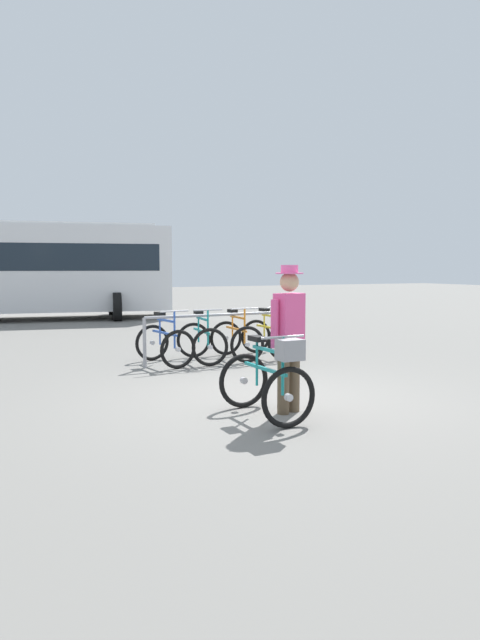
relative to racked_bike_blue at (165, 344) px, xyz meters
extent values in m
plane|color=slate|center=(0.42, -3.17, -0.37)|extent=(80.00, 80.00, 0.00)
cylinder|color=#99999E|center=(-0.42, -0.19, 0.06)|extent=(0.06, 0.06, 0.85)
cylinder|color=#99999E|center=(2.73, -0.11, 0.06)|extent=(0.06, 0.06, 0.85)
cylinder|color=#99999E|center=(1.16, -0.15, 0.48)|extent=(3.15, 0.13, 0.05)
torus|color=black|center=(-0.07, 0.51, -0.04)|extent=(0.67, 0.17, 0.66)
cylinder|color=#B7B7BC|center=(-0.07, 0.51, -0.04)|extent=(0.09, 0.07, 0.08)
torus|color=black|center=(0.07, -0.50, -0.04)|extent=(0.67, 0.17, 0.66)
cylinder|color=#B7B7BC|center=(0.07, -0.50, -0.04)|extent=(0.09, 0.07, 0.08)
cube|color=#2D56B7|center=(0.00, 0.00, 0.19)|extent=(0.16, 0.91, 0.04)
cube|color=#2D56B7|center=(0.01, -0.05, 0.41)|extent=(0.12, 0.61, 0.04)
cylinder|color=#2D56B7|center=(-0.02, 0.18, 0.24)|extent=(0.03, 0.03, 0.55)
cube|color=black|center=(-0.02, 0.18, 0.51)|extent=(0.15, 0.25, 0.06)
cylinder|color=#2D56B7|center=(0.05, -0.38, 0.28)|extent=(0.03, 0.03, 0.63)
cylinder|color=#B7B7BC|center=(0.05, -0.38, 0.59)|extent=(0.52, 0.10, 0.03)
torus|color=black|center=(0.74, 0.53, -0.04)|extent=(0.67, 0.15, 0.66)
cylinder|color=#B7B7BC|center=(0.74, 0.53, -0.04)|extent=(0.09, 0.07, 0.08)
torus|color=black|center=(0.65, -0.49, -0.04)|extent=(0.67, 0.15, 0.66)
cylinder|color=#B7B7BC|center=(0.65, -0.49, -0.04)|extent=(0.09, 0.07, 0.08)
cube|color=teal|center=(0.70, 0.02, 0.19)|extent=(0.12, 0.92, 0.04)
cube|color=teal|center=(0.70, -0.03, 0.41)|extent=(0.09, 0.61, 0.04)
cylinder|color=teal|center=(0.72, 0.20, 0.24)|extent=(0.03, 0.03, 0.55)
cube|color=black|center=(0.72, 0.20, 0.51)|extent=(0.14, 0.25, 0.06)
cylinder|color=teal|center=(0.67, -0.37, 0.28)|extent=(0.03, 0.03, 0.63)
cylinder|color=#B7B7BC|center=(0.67, -0.37, 0.59)|extent=(0.52, 0.07, 0.03)
torus|color=black|center=(1.42, 0.55, -0.04)|extent=(0.66, 0.10, 0.66)
cylinder|color=#B7B7BC|center=(1.42, 0.55, -0.04)|extent=(0.08, 0.06, 0.08)
torus|color=black|center=(1.38, -0.47, -0.04)|extent=(0.66, 0.10, 0.66)
cylinder|color=#B7B7BC|center=(1.38, -0.47, -0.04)|extent=(0.08, 0.06, 0.08)
cube|color=orange|center=(1.40, 0.04, 0.19)|extent=(0.08, 0.92, 0.04)
cube|color=orange|center=(1.40, -0.01, 0.41)|extent=(0.06, 0.61, 0.04)
cylinder|color=orange|center=(1.41, 0.22, 0.24)|extent=(0.03, 0.03, 0.55)
cube|color=black|center=(1.41, 0.22, 0.51)|extent=(0.13, 0.25, 0.06)
cylinder|color=orange|center=(1.38, -0.35, 0.28)|extent=(0.03, 0.03, 0.63)
cylinder|color=#B7B7BC|center=(1.38, -0.35, 0.59)|extent=(0.52, 0.05, 0.03)
torus|color=black|center=(2.08, 0.57, -0.04)|extent=(0.66, 0.10, 0.66)
cylinder|color=#B7B7BC|center=(2.08, 0.57, -0.04)|extent=(0.08, 0.07, 0.08)
torus|color=black|center=(2.12, -0.45, -0.04)|extent=(0.66, 0.10, 0.66)
cylinder|color=#B7B7BC|center=(2.12, -0.45, -0.04)|extent=(0.08, 0.07, 0.08)
cube|color=yellow|center=(2.10, 0.06, 0.19)|extent=(0.07, 0.92, 0.04)
cube|color=yellow|center=(2.10, 0.01, 0.41)|extent=(0.06, 0.61, 0.04)
cylinder|color=yellow|center=(2.09, 0.24, 0.24)|extent=(0.03, 0.03, 0.55)
cube|color=black|center=(2.09, 0.24, 0.51)|extent=(0.13, 0.24, 0.06)
cylinder|color=yellow|center=(2.11, -0.33, 0.28)|extent=(0.03, 0.03, 0.63)
cylinder|color=#B7B7BC|center=(2.11, -0.33, 0.59)|extent=(0.52, 0.04, 0.03)
torus|color=black|center=(-0.12, -3.39, -0.04)|extent=(0.66, 0.08, 0.66)
cylinder|color=#B7B7BC|center=(-0.12, -3.39, -0.04)|extent=(0.08, 0.06, 0.08)
torus|color=black|center=(-0.09, -4.41, -0.04)|extent=(0.66, 0.08, 0.66)
cylinder|color=#B7B7BC|center=(-0.09, -4.41, -0.04)|extent=(0.08, 0.06, 0.08)
cube|color=teal|center=(-0.11, -3.90, 0.19)|extent=(0.06, 0.92, 0.04)
cube|color=teal|center=(-0.11, -3.95, 0.41)|extent=(0.05, 0.61, 0.04)
cylinder|color=teal|center=(-0.11, -3.72, 0.24)|extent=(0.03, 0.03, 0.55)
cube|color=black|center=(-0.11, -3.72, 0.51)|extent=(0.13, 0.24, 0.06)
cylinder|color=teal|center=(-0.10, -4.29, 0.28)|extent=(0.03, 0.03, 0.63)
cylinder|color=#B7B7BC|center=(-0.10, -4.29, 0.59)|extent=(0.52, 0.04, 0.03)
cube|color=gray|center=(-0.09, -4.43, 0.47)|extent=(0.27, 0.21, 0.22)
cylinder|color=brown|center=(0.15, -3.87, 0.04)|extent=(0.14, 0.14, 0.82)
cylinder|color=brown|center=(0.33, -3.82, 0.04)|extent=(0.14, 0.14, 0.82)
cube|color=#E54C8C|center=(0.24, -3.84, 0.74)|extent=(0.38, 0.29, 0.58)
cylinder|color=#E54C8C|center=(0.02, -3.89, 0.69)|extent=(0.09, 0.09, 0.55)
cylinder|color=#E54C8C|center=(0.44, -3.76, 0.69)|extent=(0.09, 0.09, 0.55)
sphere|color=tan|center=(0.24, -3.84, 1.16)|extent=(0.22, 0.22, 0.22)
cylinder|color=#E05999|center=(0.24, -3.84, 1.26)|extent=(0.32, 0.32, 0.02)
cylinder|color=#E05999|center=(0.24, -3.84, 1.31)|extent=(0.20, 0.20, 0.09)
cube|color=silver|center=(-1.74, 10.26, 1.28)|extent=(10.28, 4.20, 2.70)
cube|color=#19232D|center=(-1.74, 10.26, 1.63)|extent=(9.50, 4.08, 0.84)
cube|color=silver|center=(-1.74, 10.26, 2.67)|extent=(9.25, 3.78, 0.08)
cylinder|color=black|center=(1.24, 8.46, 0.08)|extent=(0.40, 0.93, 0.90)
cylinder|color=black|center=(1.68, 10.92, 0.08)|extent=(0.40, 0.93, 0.90)
camera|label=1|loc=(-3.18, -9.63, 1.34)|focal=32.69mm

